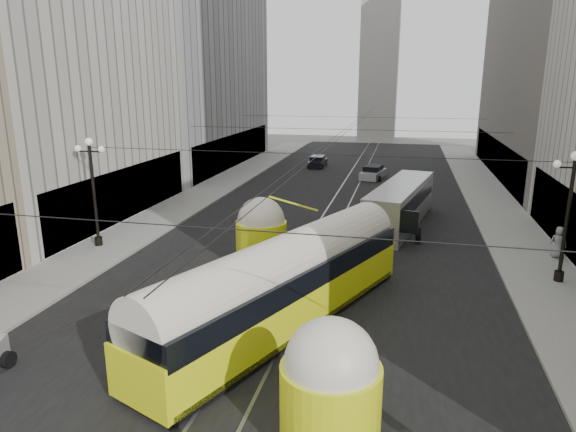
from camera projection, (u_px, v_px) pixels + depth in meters
The scene contains 15 objects.
road at pixel (340, 203), 41.58m from camera, with size 20.00×85.00×0.02m, color black.
sidewalk_left at pixel (216, 187), 47.45m from camera, with size 4.00×72.00×0.15m, color gray.
sidewalk_right at pixel (490, 201), 42.27m from camera, with size 4.00×72.00×0.15m, color gray.
rail_left at pixel (331, 203), 41.74m from camera, with size 0.12×85.00×0.04m, color gray.
rail_right at pixel (349, 204), 41.42m from camera, with size 0.12×85.00×0.04m, color gray.
building_left_far at pixel (182, 37), 56.84m from camera, with size 12.60×28.60×28.60m.
distant_tower at pixel (380, 46), 82.50m from camera, with size 6.00×6.00×31.36m.
lamppost_left_mid at pixel (93, 186), 29.68m from camera, with size 1.86×0.44×6.37m.
lamppost_right_mid at pixel (568, 210), 24.24m from camera, with size 1.86×0.44×6.37m.
catenary at pixel (342, 132), 39.10m from camera, with size 25.00×72.00×0.23m.
streetcar at pixel (284, 283), 20.47m from camera, with size 8.41×16.04×3.77m.
city_bus at pixel (401, 203), 34.96m from camera, with size 4.61×11.73×2.90m.
sedan_white_far at pixel (373, 173), 51.93m from camera, with size 2.56×4.53×1.35m.
sedan_dark_far at pixel (318, 162), 59.07m from camera, with size 1.70×4.02×1.26m.
pedestrian_sidewalk_right at pixel (559, 242), 28.23m from camera, with size 0.86×0.53×1.77m, color gray.
Camera 1 is at (4.92, -7.88, 9.67)m, focal length 32.00 mm.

